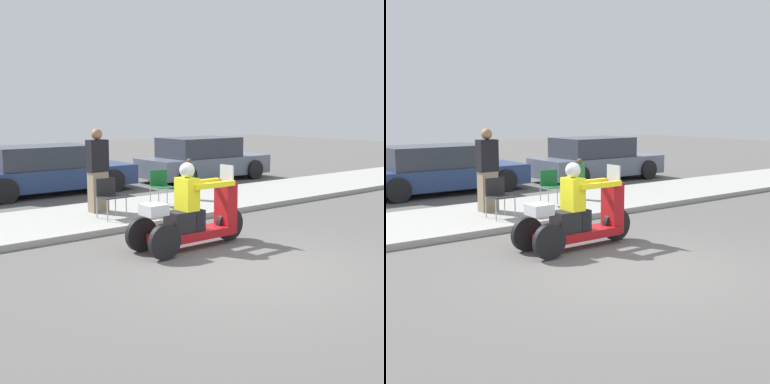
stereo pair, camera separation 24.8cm
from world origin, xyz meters
TOP-DOWN VIEW (x-y plane):
  - ground_plane at (0.00, 0.00)m, footprint 60.00×60.00m
  - sidewalk_strip at (0.00, 4.60)m, footprint 28.00×2.80m
  - motorcycle_trike at (0.07, 1.48)m, footprint 2.27×0.76m
  - spectator_far_back at (2.65, 4.82)m, footprint 0.28×0.22m
  - spectator_mid_group at (0.10, 4.81)m, footprint 0.44×0.28m
  - folding_chair_set_back at (-0.05, 4.09)m, footprint 0.47×0.47m
  - folding_chair_curbside at (1.62, 4.58)m, footprint 0.53×0.53m
  - parked_car_lot_far at (5.87, 8.16)m, footprint 4.45×2.05m
  - parked_car_lot_center at (0.57, 8.60)m, footprint 4.78×1.98m

SIDE VIEW (x-z plane):
  - ground_plane at x=0.00m, z-range 0.00..0.00m
  - sidewalk_strip at x=0.00m, z-range 0.00..0.12m
  - motorcycle_trike at x=0.07m, z-range -0.21..1.27m
  - spectator_far_back at x=2.65m, z-range 0.10..1.13m
  - folding_chair_set_back at x=-0.05m, z-range 0.21..1.03m
  - folding_chair_curbside at x=1.62m, z-range 0.21..1.03m
  - parked_car_lot_center at x=0.57m, z-range -0.03..1.32m
  - parked_car_lot_far at x=5.87m, z-range -0.04..1.39m
  - spectator_mid_group at x=0.10m, z-range 0.09..1.91m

